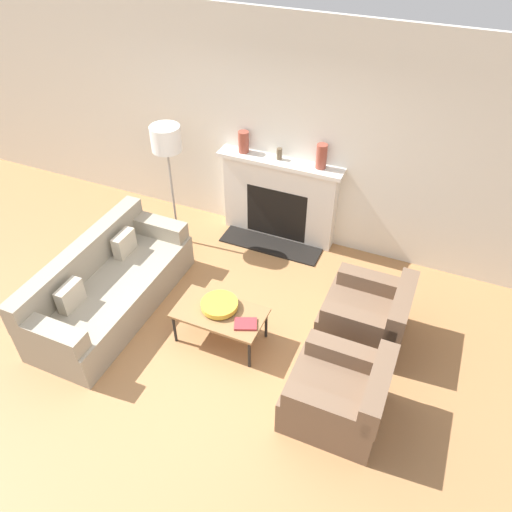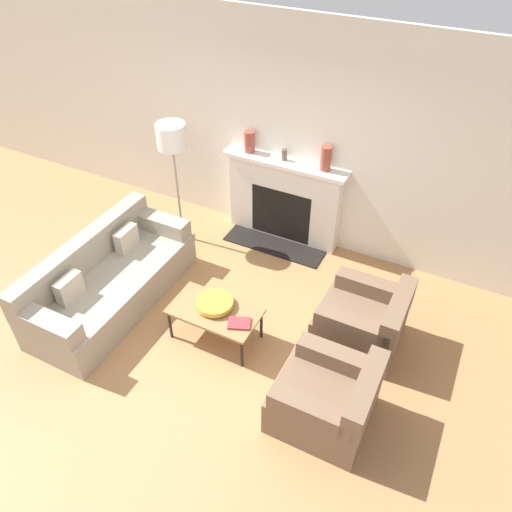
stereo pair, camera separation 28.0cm
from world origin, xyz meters
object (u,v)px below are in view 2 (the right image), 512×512
object	(u,v)px
coffee_table	(215,313)
mantel_vase_center_right	(326,158)
armchair_far	(364,322)
book	(239,323)
mantel_vase_center_left	(284,155)
floor_lamp	(172,144)
couch	(109,281)
armchair_near	(328,400)
bowl	(215,303)
mantel_vase_left	(250,142)
fireplace	(283,201)

from	to	relation	value
coffee_table	mantel_vase_center_right	xyz separation A→B (m)	(0.40, 2.04, 0.95)
armchair_far	book	world-z (taller)	armchair_far
armchair_far	mantel_vase_center_left	world-z (taller)	mantel_vase_center_left
mantel_vase_center_left	mantel_vase_center_right	size ratio (longest dim) A/B	0.48
floor_lamp	mantel_vase_center_left	distance (m)	1.39
couch	armchair_near	world-z (taller)	couch
book	floor_lamp	size ratio (longest dim) A/B	0.17
bowl	mantel_vase_left	world-z (taller)	mantel_vase_left
armchair_near	mantel_vase_left	bearing A→B (deg)	-139.74
armchair_far	coffee_table	size ratio (longest dim) A/B	0.91
couch	mantel_vase_center_right	distance (m)	2.95
bowl	mantel_vase_left	bearing A→B (deg)	107.04
armchair_near	mantel_vase_center_right	world-z (taller)	mantel_vase_center_right
mantel_vase_center_left	fireplace	bearing A→B (deg)	-34.37
mantel_vase_center_left	armchair_far	bearing A→B (deg)	-40.64
couch	floor_lamp	xyz separation A→B (m)	(0.05, 1.43, 1.11)
fireplace	couch	xyz separation A→B (m)	(-1.28, -2.08, -0.27)
coffee_table	mantel_vase_center_right	size ratio (longest dim) A/B	3.12
armchair_far	fireplace	bearing A→B (deg)	-130.72
coffee_table	mantel_vase_center_right	world-z (taller)	mantel_vase_center_right
fireplace	mantel_vase_left	xyz separation A→B (m)	(-0.51, 0.01, 0.74)
bowl	mantel_vase_center_right	world-z (taller)	mantel_vase_center_right
mantel_vase_left	mantel_vase_center_left	size ratio (longest dim) A/B	1.88
fireplace	floor_lamp	bearing A→B (deg)	-152.14
mantel_vase_left	bowl	bearing A→B (deg)	-72.96
fireplace	armchair_near	size ratio (longest dim) A/B	1.88
book	mantel_vase_center_right	size ratio (longest dim) A/B	0.90
fireplace	mantel_vase_left	distance (m)	0.90
floor_lamp	coffee_table	bearing A→B (deg)	-45.53
couch	bowl	distance (m)	1.39
coffee_table	mantel_vase_center_left	size ratio (longest dim) A/B	6.54
coffee_table	book	bearing A→B (deg)	-9.73
floor_lamp	couch	bearing A→B (deg)	-91.99
fireplace	armchair_far	distance (m)	2.09
armchair_far	floor_lamp	distance (m)	3.09
mantel_vase_center_right	book	bearing A→B (deg)	-91.93
floor_lamp	mantel_vase_center_right	world-z (taller)	floor_lamp
armchair_far	book	size ratio (longest dim) A/B	3.17
coffee_table	book	size ratio (longest dim) A/B	3.47
armchair_near	armchair_far	distance (m)	1.09
mantel_vase_center_right	mantel_vase_center_left	bearing A→B (deg)	180.00
armchair_far	coffee_table	world-z (taller)	armchair_far
mantel_vase_left	mantel_vase_center_left	bearing A→B (deg)	0.00
mantel_vase_left	mantel_vase_center_right	distance (m)	1.03
floor_lamp	mantel_vase_center_left	world-z (taller)	floor_lamp
floor_lamp	armchair_far	bearing A→B (deg)	-14.08
mantel_vase_center_left	bowl	bearing A→B (deg)	-86.56
bowl	mantel_vase_center_left	bearing A→B (deg)	93.44
book	mantel_vase_center_left	xyz separation A→B (m)	(-0.47, 2.10, 0.82)
couch	mantel_vase_left	size ratio (longest dim) A/B	7.77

